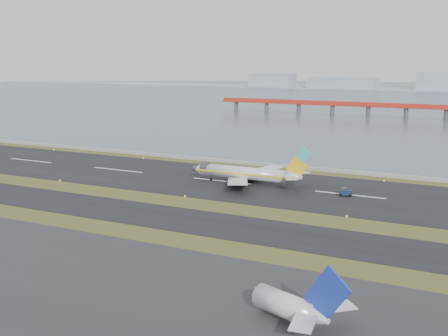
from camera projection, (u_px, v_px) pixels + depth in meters
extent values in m
plane|color=#364619|center=(170.00, 203.00, 147.68)|extent=(1000.00, 1000.00, 0.00)
cube|color=#2B2B2D|center=(5.00, 272.00, 99.44)|extent=(1000.00, 50.00, 0.10)
cube|color=black|center=(144.00, 214.00, 137.15)|extent=(1000.00, 18.00, 0.10)
cube|color=black|center=(222.00, 181.00, 173.98)|extent=(1000.00, 45.00, 0.10)
cube|color=gray|center=(260.00, 164.00, 200.20)|extent=(1000.00, 2.50, 1.00)
cube|color=#424C5E|center=(420.00, 98.00, 551.06)|extent=(1400.00, 800.00, 1.30)
cube|color=#B62E1F|center=(406.00, 107.00, 356.66)|extent=(260.00, 5.00, 1.60)
cube|color=#B62E1F|center=(407.00, 105.00, 356.37)|extent=(260.00, 0.40, 1.40)
cylinder|color=#4C4C51|center=(267.00, 108.00, 399.90)|extent=(2.80, 2.80, 7.00)
cylinder|color=#4C4C51|center=(406.00, 114.00, 357.51)|extent=(2.80, 2.80, 7.00)
cube|color=#9AA8B6|center=(438.00, 90.00, 691.37)|extent=(1400.00, 80.00, 1.00)
cube|color=#9AA8B6|center=(273.00, 80.00, 786.79)|extent=(60.00, 35.00, 18.00)
cube|color=#9AA8B6|center=(343.00, 83.00, 743.02)|extent=(90.00, 35.00, 14.00)
cube|color=#9AA8B6|center=(448.00, 81.00, 684.87)|extent=(70.00, 35.00, 22.00)
cylinder|color=silver|center=(243.00, 173.00, 169.28)|extent=(28.00, 3.80, 3.80)
cone|color=silver|center=(198.00, 169.00, 176.17)|extent=(3.20, 3.80, 3.80)
cone|color=silver|center=(294.00, 177.00, 162.07)|extent=(5.00, 3.80, 3.80)
cube|color=yellow|center=(240.00, 174.00, 167.60)|extent=(31.00, 0.06, 0.45)
cube|color=yellow|center=(246.00, 172.00, 170.97)|extent=(31.00, 0.06, 0.45)
cube|color=silver|center=(238.00, 181.00, 160.99)|extent=(11.31, 15.89, 1.66)
cube|color=silver|center=(261.00, 171.00, 175.90)|extent=(11.31, 15.89, 1.66)
cylinder|color=#38383D|center=(236.00, 183.00, 164.16)|extent=(4.20, 2.10, 2.10)
cylinder|color=#38383D|center=(253.00, 176.00, 174.68)|extent=(4.20, 2.10, 2.10)
cube|color=yellow|center=(297.00, 167.00, 161.17)|extent=(6.80, 0.35, 6.85)
cube|color=#46B8C7|center=(304.00, 155.00, 159.63)|extent=(4.85, 0.37, 4.90)
cube|color=silver|center=(291.00, 178.00, 158.51)|extent=(5.64, 6.80, 0.22)
cube|color=silver|center=(299.00, 173.00, 165.18)|extent=(5.64, 6.80, 0.22)
cylinder|color=black|center=(211.00, 179.00, 174.72)|extent=(0.80, 0.28, 0.80)
cylinder|color=black|center=(244.00, 185.00, 166.73)|extent=(1.00, 0.38, 1.00)
cylinder|color=black|center=(251.00, 181.00, 171.64)|extent=(1.00, 0.38, 1.00)
cube|color=#16243E|center=(346.00, 192.00, 155.02)|extent=(3.95, 2.72, 1.36)
cube|color=#38383D|center=(344.00, 189.00, 154.96)|extent=(1.89, 1.98, 0.79)
cylinder|color=black|center=(341.00, 195.00, 154.60)|extent=(0.84, 0.49, 0.79)
cylinder|color=black|center=(341.00, 194.00, 156.31)|extent=(0.84, 0.49, 0.79)
cylinder|color=black|center=(350.00, 196.00, 153.96)|extent=(0.84, 0.49, 0.79)
cylinder|color=black|center=(350.00, 194.00, 155.68)|extent=(0.84, 0.49, 0.79)
cylinder|color=silver|center=(286.00, 305.00, 80.13)|extent=(10.63, 6.79, 3.60)
cone|color=silver|center=(317.00, 317.00, 76.17)|extent=(4.99, 4.75, 3.60)
cube|color=#1E35A6|center=(327.00, 294.00, 74.39)|extent=(7.36, 2.95, 8.32)
cube|color=silver|center=(303.00, 323.00, 73.36)|extent=(3.74, 5.87, 0.20)
cube|color=silver|center=(335.00, 307.00, 78.07)|extent=(6.09, 5.91, 0.20)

